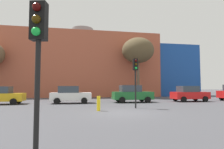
% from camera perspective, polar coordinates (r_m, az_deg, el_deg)
% --- Properties ---
extents(ground_plane, '(200.00, 200.00, 0.00)m').
position_cam_1_polar(ground_plane, '(12.28, 3.17, -11.31)').
color(ground_plane, '#47474C').
extents(building_backdrop, '(41.25, 12.65, 12.64)m').
position_cam_1_polar(building_backdrop, '(36.25, -8.86, 1.85)').
color(building_backdrop, '#B2563D').
rests_on(building_backdrop, ground_plane).
extents(parked_car_0, '(3.86, 1.90, 1.67)m').
position_cam_1_polar(parked_car_0, '(20.75, -30.11, -5.42)').
color(parked_car_0, gold).
rests_on(parked_car_0, ground_plane).
extents(parked_car_1, '(3.95, 1.94, 1.71)m').
position_cam_1_polar(parked_car_1, '(19.57, -12.31, -5.91)').
color(parked_car_1, white).
rests_on(parked_car_1, ground_plane).
extents(parked_car_2, '(4.17, 2.04, 1.81)m').
position_cam_1_polar(parked_car_2, '(20.40, 5.96, -5.75)').
color(parked_car_2, '#1E662D').
rests_on(parked_car_2, ground_plane).
extents(parked_car_3, '(3.99, 1.96, 1.73)m').
position_cam_1_polar(parked_car_3, '(23.19, 22.07, -5.35)').
color(parked_car_3, red).
rests_on(parked_car_3, ground_plane).
extents(traffic_light_near_left, '(0.41, 0.39, 3.59)m').
position_cam_1_polar(traffic_light_near_left, '(4.75, -21.24, 9.00)').
color(traffic_light_near_left, black).
rests_on(traffic_light_near_left, ground_plane).
extents(traffic_light_island, '(0.38, 0.37, 3.81)m').
position_cam_1_polar(traffic_light_island, '(14.83, 7.03, 0.86)').
color(traffic_light_island, black).
rests_on(traffic_light_island, ground_plane).
extents(bare_tree_0, '(4.83, 4.83, 9.09)m').
position_cam_1_polar(bare_tree_0, '(29.45, 7.74, 7.06)').
color(bare_tree_0, brown).
rests_on(bare_tree_0, ground_plane).
extents(bollard_yellow_0, '(0.24, 0.24, 1.00)m').
position_cam_1_polar(bollard_yellow_0, '(13.14, -4.03, -8.62)').
color(bollard_yellow_0, yellow).
rests_on(bollard_yellow_0, ground_plane).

